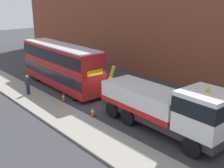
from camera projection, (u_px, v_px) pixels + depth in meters
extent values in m
plane|color=#38383D|center=(109.00, 104.00, 21.78)|extent=(120.00, 120.00, 0.00)
cube|color=gray|center=(65.00, 117.00, 19.10)|extent=(60.00, 2.80, 0.15)
cube|color=brown|center=(182.00, 0.00, 25.04)|extent=(60.00, 1.20, 16.00)
cube|color=#2D2D2D|center=(159.00, 117.00, 17.32)|extent=(9.07, 2.51, 0.55)
cube|color=white|center=(205.00, 112.00, 14.54)|extent=(2.69, 2.69, 2.30)
cube|color=black|center=(206.00, 104.00, 14.40)|extent=(2.71, 2.71, 0.90)
cube|color=silver|center=(145.00, 97.00, 17.98)|extent=(6.18, 2.81, 1.40)
cube|color=red|center=(144.00, 105.00, 18.13)|extent=(6.19, 2.86, 0.36)
cylinder|color=#B79914|center=(110.00, 81.00, 20.61)|extent=(1.24, 0.32, 2.52)
sphere|color=orange|center=(208.00, 90.00, 14.15)|extent=(0.24, 0.24, 0.24)
cylinder|color=black|center=(214.00, 134.00, 15.65)|extent=(1.17, 0.38, 1.16)
cylinder|color=black|center=(192.00, 147.00, 14.30)|extent=(1.17, 0.38, 1.16)
cylinder|color=black|center=(151.00, 109.00, 19.32)|extent=(1.17, 0.38, 1.16)
cylinder|color=black|center=(128.00, 117.00, 17.97)|extent=(1.17, 0.38, 1.16)
cylinder|color=black|center=(135.00, 102.00, 20.50)|extent=(1.17, 0.38, 1.16)
cylinder|color=black|center=(113.00, 110.00, 19.15)|extent=(1.17, 0.38, 1.16)
cube|color=#AD1E1E|center=(61.00, 74.00, 25.67)|extent=(11.08, 2.87, 1.90)
cube|color=#AD1E1E|center=(60.00, 55.00, 25.12)|extent=(10.86, 2.76, 1.70)
cube|color=black|center=(61.00, 71.00, 25.59)|extent=(10.97, 2.92, 0.90)
cube|color=black|center=(60.00, 54.00, 25.09)|extent=(10.75, 2.91, 1.00)
cube|color=#B2B2B2|center=(59.00, 45.00, 24.85)|extent=(10.63, 2.66, 0.12)
cube|color=yellow|center=(95.00, 73.00, 21.23)|extent=(0.11, 1.50, 0.44)
cylinder|color=black|center=(94.00, 89.00, 23.69)|extent=(1.05, 0.34, 1.04)
cylinder|color=black|center=(73.00, 94.00, 22.38)|extent=(1.05, 0.34, 1.04)
cylinder|color=black|center=(55.00, 73.00, 28.98)|extent=(1.05, 0.34, 1.04)
cylinder|color=black|center=(36.00, 76.00, 27.67)|extent=(1.05, 0.34, 1.04)
cylinder|color=#232333|center=(28.00, 89.00, 23.44)|extent=(0.41, 0.41, 0.85)
cube|color=#2D3347|center=(27.00, 81.00, 23.21)|extent=(0.42, 0.48, 0.62)
sphere|color=tan|center=(27.00, 77.00, 23.08)|extent=(0.24, 0.24, 0.24)
cone|color=orange|center=(63.00, 97.00, 22.28)|extent=(0.32, 0.32, 0.72)
cylinder|color=white|center=(63.00, 96.00, 22.27)|extent=(0.21, 0.21, 0.10)
cube|color=black|center=(64.00, 101.00, 22.38)|extent=(0.36, 0.36, 0.04)
cone|color=orange|center=(93.00, 111.00, 19.38)|extent=(0.32, 0.32, 0.72)
cylinder|color=white|center=(93.00, 111.00, 19.37)|extent=(0.21, 0.21, 0.10)
cube|color=black|center=(93.00, 116.00, 19.49)|extent=(0.36, 0.36, 0.04)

